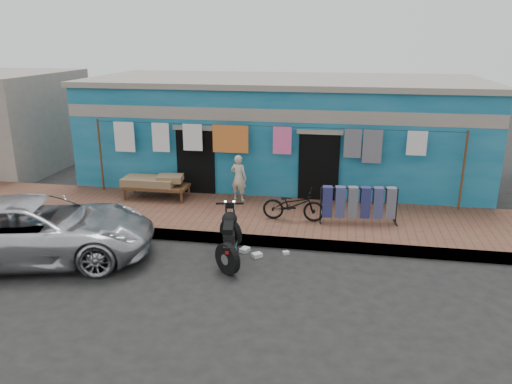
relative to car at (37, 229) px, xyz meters
name	(u,v)px	position (x,y,z in m)	size (l,w,h in m)	color
ground	(238,276)	(4.37, -0.01, -0.70)	(80.00, 80.00, 0.00)	black
sidewalk	(263,219)	(4.37, 2.99, -0.58)	(28.00, 3.00, 0.25)	brown
curb	(253,240)	(4.37, 1.54, -0.58)	(28.00, 0.10, 0.25)	gray
building	(283,131)	(4.37, 6.98, 0.98)	(12.20, 5.20, 3.36)	#105D81
clothesline	(255,144)	(3.93, 4.24, 1.11)	(10.06, 0.06, 2.10)	brown
car	(37,229)	(0.00, 0.00, 0.00)	(2.26, 4.97, 1.40)	silver
seated_person	(239,178)	(3.53, 3.98, 0.19)	(0.46, 0.31, 1.29)	beige
bicycle	(294,201)	(5.18, 2.69, 0.04)	(0.53, 1.51, 0.98)	black
motorcycle	(229,235)	(4.02, 0.72, -0.14)	(0.92, 1.82, 1.12)	black
charpoy	(157,187)	(1.21, 3.79, -0.14)	(1.87, 0.89, 0.63)	brown
jeans_rack	(359,204)	(6.75, 2.85, 0.01)	(1.95, 0.60, 0.92)	black
litter_a	(257,255)	(4.59, 0.93, -0.65)	(0.21, 0.16, 0.09)	silver
litter_b	(286,253)	(5.19, 1.19, -0.67)	(0.14, 0.10, 0.07)	silver
litter_c	(245,250)	(4.26, 1.16, -0.66)	(0.22, 0.17, 0.09)	silver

